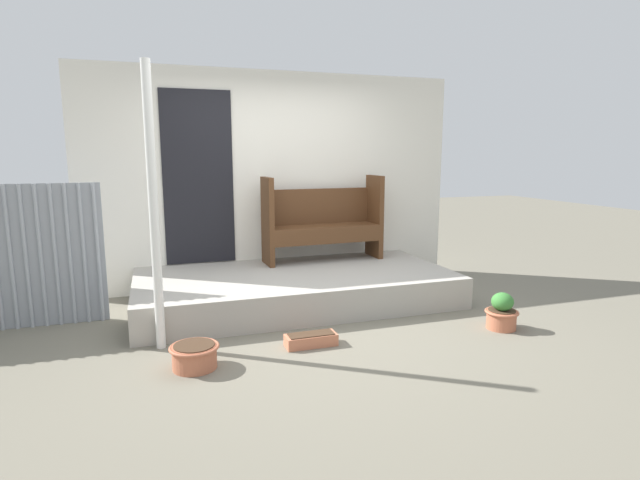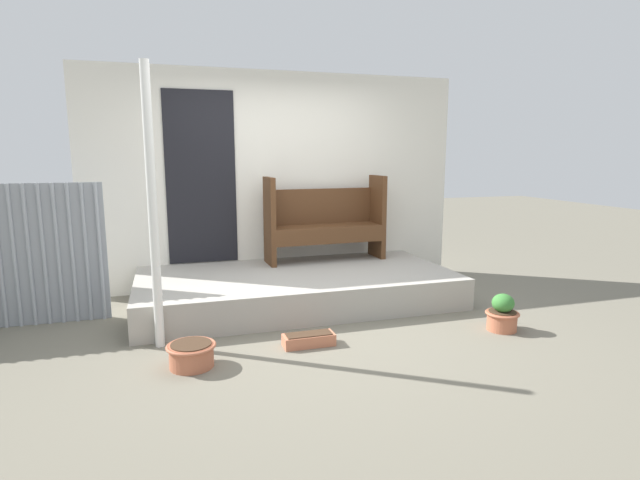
# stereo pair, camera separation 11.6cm
# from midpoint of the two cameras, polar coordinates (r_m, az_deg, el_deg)

# --- Properties ---
(ground_plane) EXTENTS (24.00, 24.00, 0.00)m
(ground_plane) POSITION_cam_midpoint_polar(r_m,az_deg,el_deg) (4.80, -0.15, -9.95)
(ground_plane) COLOR #706B5B
(porch_slab) EXTENTS (3.39, 1.67, 0.34)m
(porch_slab) POSITION_cam_midpoint_polar(r_m,az_deg,el_deg) (5.54, -2.05, -5.44)
(porch_slab) COLOR #A8A399
(porch_slab) RESTS_ON ground_plane
(house_wall) EXTENTS (4.59, 0.08, 2.60)m
(house_wall) POSITION_cam_midpoint_polar(r_m,az_deg,el_deg) (6.18, -4.57, 6.80)
(house_wall) COLOR white
(house_wall) RESTS_ON ground_plane
(support_post) EXTENTS (0.08, 0.08, 2.35)m
(support_post) POSITION_cam_midpoint_polar(r_m,az_deg,el_deg) (4.28, -17.86, 3.34)
(support_post) COLOR white
(support_post) RESTS_ON ground_plane
(bench) EXTENTS (1.46, 0.45, 1.02)m
(bench) POSITION_cam_midpoint_polar(r_m,az_deg,el_deg) (6.07, 1.08, 2.45)
(bench) COLOR #54331C
(bench) RESTS_ON porch_slab
(flower_pot_left) EXTENTS (0.38, 0.38, 0.19)m
(flower_pot_left) POSITION_cam_midpoint_polar(r_m,az_deg,el_deg) (4.05, -13.66, -12.53)
(flower_pot_left) COLOR #B76647
(flower_pot_left) RESTS_ON ground_plane
(flower_pot_middle) EXTENTS (0.31, 0.31, 0.35)m
(flower_pot_middle) POSITION_cam_midpoint_polar(r_m,az_deg,el_deg) (5.00, 20.75, -7.96)
(flower_pot_middle) COLOR #B76647
(flower_pot_middle) RESTS_ON ground_plane
(planter_box_rect) EXTENTS (0.44, 0.17, 0.11)m
(planter_box_rect) POSITION_cam_midpoint_polar(r_m,az_deg,el_deg) (4.36, -0.51, -11.31)
(planter_box_rect) COLOR #C67251
(planter_box_rect) RESTS_ON ground_plane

